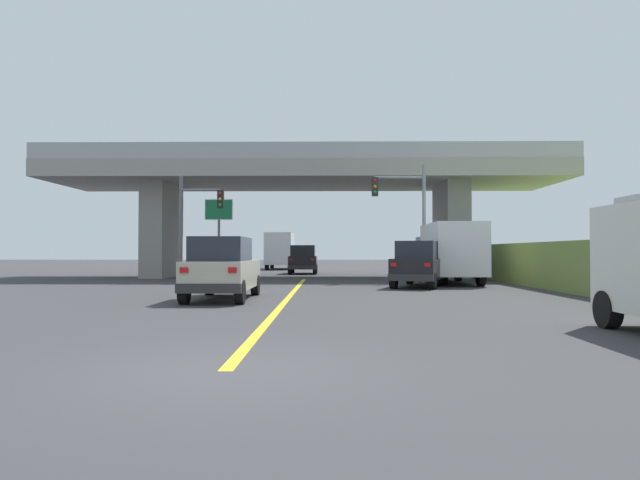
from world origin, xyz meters
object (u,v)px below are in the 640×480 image
suv_crossing (420,264)px  traffic_signal_farside (195,216)px  box_truck (449,252)px  traffic_signal_nearside (407,208)px  suv_lead (223,268)px  highway_sign (219,218)px  sedan_oncoming (303,260)px  semi_truck_distant (280,251)px

suv_crossing → traffic_signal_farside: (-10.96, 4.05, 2.40)m
box_truck → traffic_signal_nearside: traffic_signal_nearside is taller
suv_lead → highway_sign: highway_sign is taller
suv_lead → sedan_oncoming: (1.67, 22.38, -0.00)m
suv_crossing → highway_sign: (-10.20, 6.56, 2.42)m
suv_lead → semi_truck_distant: semi_truck_distant is taller
sedan_oncoming → traffic_signal_nearside: bearing=-63.1°
sedan_oncoming → traffic_signal_nearside: size_ratio=0.71×
box_truck → semi_truck_distant: bearing=113.3°
highway_sign → suv_crossing: bearing=-32.8°
sedan_oncoming → traffic_signal_farside: bearing=-114.2°
suv_crossing → box_truck: 3.23m
suv_lead → box_truck: (9.37, 9.52, 0.53)m
box_truck → traffic_signal_nearside: size_ratio=1.12×
suv_crossing → box_truck: size_ratio=0.76×
suv_crossing → highway_sign: size_ratio=1.09×
suv_crossing → sedan_oncoming: size_ratio=1.20×
traffic_signal_farside → semi_truck_distant: traffic_signal_farside is taller
suv_lead → traffic_signal_farside: 11.76m
suv_crossing → box_truck: bearing=73.2°
suv_crossing → traffic_signal_nearside: traffic_signal_nearside is taller
sedan_oncoming → suv_crossing: bearing=-69.3°
suv_crossing → suv_lead: bearing=-118.4°
suv_crossing → semi_truck_distant: bearing=126.5°
suv_lead → box_truck: 13.37m
box_truck → traffic_signal_farside: 13.03m
highway_sign → sedan_oncoming: bearing=63.9°
suv_crossing → sedan_oncoming: bearing=129.5°
traffic_signal_nearside → highway_sign: traffic_signal_nearside is taller
sedan_oncoming → traffic_signal_farside: traffic_signal_farside is taller
suv_crossing → traffic_signal_farside: traffic_signal_farside is taller
sedan_oncoming → box_truck: bearing=-59.1°
suv_crossing → box_truck: box_truck is taller
semi_truck_distant → box_truck: bearing=-66.7°
suv_crossing → traffic_signal_nearside: size_ratio=0.85×
suv_lead → sedan_oncoming: same height
box_truck → traffic_signal_nearside: (-1.86, 1.38, 2.27)m
traffic_signal_farside → semi_truck_distant: 22.55m
suv_crossing → semi_truck_distant: (-8.38, 26.39, 0.67)m
suv_lead → suv_crossing: (7.51, 6.93, -0.00)m
traffic_signal_farside → sedan_oncoming: bearing=65.8°
sedan_oncoming → semi_truck_distant: 11.26m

